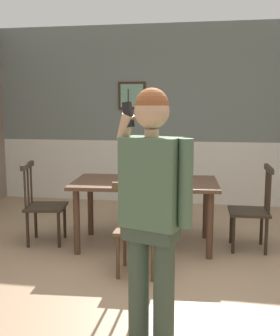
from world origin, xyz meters
The scene contains 8 objects.
ground_plane centered at (0.00, 0.00, 0.00)m, with size 7.21×7.21×0.00m, color #9E7F60.
room_back_partition centered at (0.00, 3.28, 1.39)m, with size 6.28×0.17×2.88m.
dining_table centered at (-0.25, 1.06, 0.66)m, with size 1.68×1.00×0.76m.
chair_near_window centered at (-0.19, 0.23, 0.45)m, with size 0.41×0.41×0.92m.
chair_by_doorway centered at (-0.31, 1.89, 0.45)m, with size 0.41×0.41×0.92m.
chair_at_table_head centered at (-1.45, 0.97, 0.46)m, with size 0.51×0.51×0.95m.
chair_opposite_corner centered at (0.95, 1.14, 0.46)m, with size 0.44×0.44×0.95m.
person_figure centered at (0.10, -0.90, 0.98)m, with size 0.52×0.31×1.71m.
Camera 1 is at (0.46, -3.45, 1.60)m, focal length 43.98 mm.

